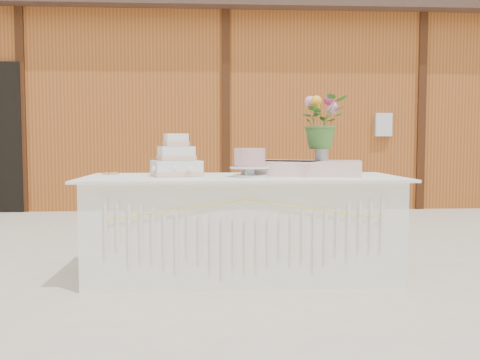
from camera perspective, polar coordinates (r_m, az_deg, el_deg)
The scene contains 9 objects.
ground at distance 4.20m, azimuth 0.24°, elevation -10.13°, with size 80.00×80.00×0.00m, color beige.
barn at distance 10.09m, azimuth -1.94°, elevation 7.70°, with size 12.60×4.60×3.30m.
cake_table at distance 4.12m, azimuth 0.25°, elevation -4.92°, with size 2.40×1.00×0.77m.
wedding_cake at distance 4.14m, azimuth -6.82°, elevation 1.96°, with size 0.44×0.44×0.33m.
pink_cake_stand at distance 4.00m, azimuth 1.05°, elevation 2.06°, with size 0.30×0.30×0.22m.
satin_runner at distance 4.26m, azimuth 6.72°, elevation 1.29°, with size 0.90×0.52×0.11m, color #FFD4CD.
flower_vase at distance 4.28m, azimuth 8.69°, elevation 3.01°, with size 0.10×0.10×0.14m, color #B6B5BA.
bouquet at distance 4.28m, azimuth 8.73°, elevation 6.78°, with size 0.38×0.33×0.42m, color #3E712D.
loose_flowers at distance 4.29m, azimuth -13.46°, elevation 0.61°, with size 0.16×0.39×0.02m, color #CD7D8F, non-canonical shape.
Camera 1 is at (-0.25, -4.07, 1.03)m, focal length 40.00 mm.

